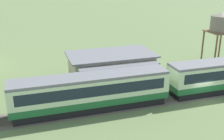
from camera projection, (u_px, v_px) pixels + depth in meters
ground_plane at (202, 99)px, 35.00m from camera, size 600.00×600.00×0.00m
passenger_train at (94, 91)px, 31.84m from camera, size 95.28×3.24×4.20m
railway_track at (64, 113)px, 31.63m from camera, size 151.12×3.60×0.04m
station_building at (111, 65)px, 41.93m from camera, size 12.76×8.50×3.60m
water_tower at (221, 24)px, 44.29m from camera, size 3.91×3.91×8.96m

